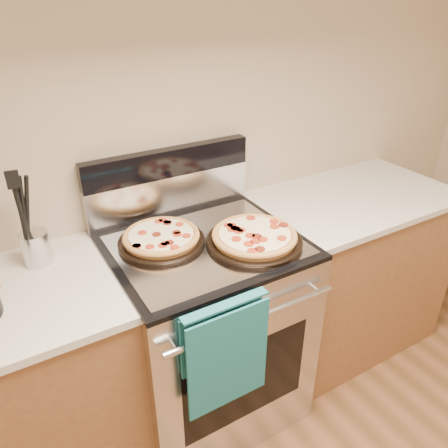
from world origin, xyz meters
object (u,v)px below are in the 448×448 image
pepperoni_pizza_front (254,238)px  pepperoni_pizza_back (161,238)px  utensil_crock (36,248)px  range_body (206,331)px

pepperoni_pizza_front → pepperoni_pizza_back: bearing=149.4°
utensil_crock → pepperoni_pizza_front: bearing=-22.6°
range_body → pepperoni_pizza_front: pepperoni_pizza_front is taller
pepperoni_pizza_front → utensil_crock: (-0.76, 0.32, 0.02)m
range_body → pepperoni_pizza_front: size_ratio=2.38×
range_body → pepperoni_pizza_back: (-0.15, 0.07, 0.50)m
range_body → utensil_crock: (-0.60, 0.20, 0.52)m
pepperoni_pizza_front → utensil_crock: 0.83m
range_body → pepperoni_pizza_back: size_ratio=2.65×
pepperoni_pizza_back → pepperoni_pizza_front: pepperoni_pizza_front is taller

